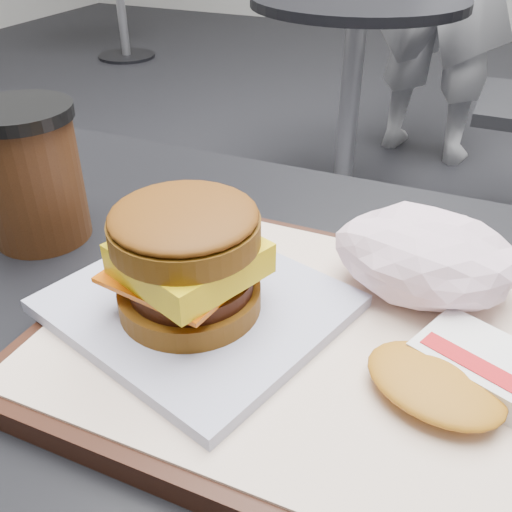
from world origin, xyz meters
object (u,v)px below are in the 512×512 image
at_px(customer_table, 246,490).
at_px(hash_brown, 466,375).
at_px(breakfast_sandwich, 191,270).
at_px(neighbor_table, 353,60).
at_px(serving_tray, 316,346).
at_px(coffee_cup, 30,170).
at_px(crumpled_wrapper, 427,256).

relative_size(customer_table, hash_brown, 6.02).
height_order(breakfast_sandwich, hash_brown, breakfast_sandwich).
xyz_separation_m(hash_brown, neighbor_table, (-0.50, 1.66, -0.25)).
relative_size(serving_tray, coffee_cup, 3.02).
relative_size(hash_brown, coffee_cup, 1.05).
xyz_separation_m(serving_tray, crumpled_wrapper, (0.06, 0.08, 0.04)).
relative_size(serving_tray, hash_brown, 2.86).
bearing_deg(serving_tray, breakfast_sandwich, -170.79).
height_order(crumpled_wrapper, coffee_cup, coffee_cup).
bearing_deg(coffee_cup, neighbor_table, 94.15).
bearing_deg(breakfast_sandwich, crumpled_wrapper, 33.96).
height_order(customer_table, serving_tray, serving_tray).
bearing_deg(breakfast_sandwich, customer_table, 20.96).
bearing_deg(crumpled_wrapper, breakfast_sandwich, -146.04).
xyz_separation_m(crumpled_wrapper, neighbor_table, (-0.46, 1.57, -0.27)).
bearing_deg(crumpled_wrapper, customer_table, -142.73).
bearing_deg(customer_table, hash_brown, -3.12).
relative_size(serving_tray, crumpled_wrapper, 2.82).
relative_size(serving_tray, breakfast_sandwich, 1.64).
relative_size(customer_table, breakfast_sandwich, 3.46).
bearing_deg(serving_tray, neighbor_table, 103.80).
xyz_separation_m(customer_table, breakfast_sandwich, (-0.03, -0.01, 0.24)).
bearing_deg(breakfast_sandwich, serving_tray, 9.21).
distance_m(breakfast_sandwich, hash_brown, 0.19).
height_order(serving_tray, breakfast_sandwich, breakfast_sandwich).
relative_size(breakfast_sandwich, hash_brown, 1.74).
bearing_deg(hash_brown, serving_tray, 174.28).
distance_m(serving_tray, crumpled_wrapper, 0.11).
height_order(breakfast_sandwich, neighbor_table, breakfast_sandwich).
height_order(customer_table, neighbor_table, customer_table).
bearing_deg(crumpled_wrapper, hash_brown, -65.82).
distance_m(breakfast_sandwich, neighbor_table, 1.72).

